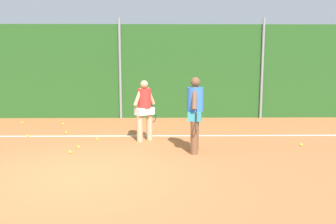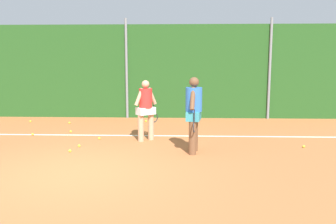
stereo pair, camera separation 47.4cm
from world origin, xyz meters
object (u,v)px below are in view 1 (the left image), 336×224
object	(u,v)px
tennis_ball_6	(78,147)
tennis_ball_7	(97,139)
tennis_ball_1	(28,136)
tennis_ball_2	(63,124)
player_foreground_near	(195,111)
tennis_ball_10	(66,133)
tennis_ball_0	(70,152)
tennis_ball_9	(22,123)
player_midcourt	(145,107)
tennis_ball_4	(141,121)
tennis_ball_8	(301,145)

from	to	relation	value
tennis_ball_6	tennis_ball_7	world-z (taller)	same
tennis_ball_1	tennis_ball_2	bearing A→B (deg)	75.88
player_foreground_near	tennis_ball_10	bearing A→B (deg)	-111.73
tennis_ball_1	tennis_ball_10	distance (m)	1.12
player_foreground_near	tennis_ball_0	distance (m)	3.20
tennis_ball_2	tennis_ball_9	xyz separation A→B (m)	(-1.53, 0.25, 0.00)
tennis_ball_7	tennis_ball_10	xyz separation A→B (m)	(-1.12, 0.91, 0.00)
tennis_ball_9	tennis_ball_2	bearing A→B (deg)	-9.40
tennis_ball_0	tennis_ball_1	size ratio (longest dim) A/B	1.00
tennis_ball_0	tennis_ball_2	distance (m)	4.01
player_midcourt	tennis_ball_4	bearing A→B (deg)	58.79
player_foreground_near	tennis_ball_2	world-z (taller)	player_foreground_near
tennis_ball_10	tennis_ball_6	bearing A→B (deg)	-66.08
tennis_ball_0	player_midcourt	bearing A→B (deg)	37.26
tennis_ball_7	tennis_ball_10	bearing A→B (deg)	140.79
tennis_ball_4	player_midcourt	bearing A→B (deg)	-84.07
tennis_ball_8	tennis_ball_9	world-z (taller)	same
tennis_ball_0	tennis_ball_4	distance (m)	4.50
tennis_ball_0	tennis_ball_4	bearing A→B (deg)	71.26
player_foreground_near	player_midcourt	size ratio (longest dim) A/B	1.09
tennis_ball_10	tennis_ball_2	bearing A→B (deg)	109.39
tennis_ball_4	tennis_ball_9	distance (m)	4.23
player_midcourt	tennis_ball_9	distance (m)	5.37
tennis_ball_1	tennis_ball_8	distance (m)	7.75
player_midcourt	tennis_ball_4	size ratio (longest dim) A/B	25.72
tennis_ball_8	tennis_ball_10	world-z (taller)	same
player_midcourt	tennis_ball_0	size ratio (longest dim) A/B	25.72
tennis_ball_8	tennis_ball_2	bearing A→B (deg)	156.27
tennis_ball_10	tennis_ball_1	bearing A→B (deg)	-156.00
tennis_ball_1	tennis_ball_6	world-z (taller)	same
player_foreground_near	tennis_ball_9	bearing A→B (deg)	-115.47
player_foreground_near	tennis_ball_8	size ratio (longest dim) A/B	27.99
tennis_ball_4	tennis_ball_9	size ratio (longest dim) A/B	1.00
player_foreground_near	tennis_ball_10	size ratio (longest dim) A/B	27.99
tennis_ball_8	tennis_ball_10	size ratio (longest dim) A/B	1.00
player_foreground_near	tennis_ball_4	distance (m)	4.58
player_foreground_near	tennis_ball_9	distance (m)	7.12
player_foreground_near	tennis_ball_1	xyz separation A→B (m)	(-4.78, 1.78, -1.00)
player_foreground_near	tennis_ball_2	distance (m)	5.77
tennis_ball_7	tennis_ball_10	size ratio (longest dim) A/B	1.00
tennis_ball_7	tennis_ball_9	world-z (taller)	same
tennis_ball_9	tennis_ball_10	size ratio (longest dim) A/B	1.00
player_midcourt	tennis_ball_4	distance (m)	3.09
player_foreground_near	tennis_ball_0	xyz separation A→B (m)	(-3.04, -0.08, -1.00)
tennis_ball_2	tennis_ball_4	world-z (taller)	same
tennis_ball_2	tennis_ball_4	xyz separation A→B (m)	(2.70, 0.45, 0.00)
tennis_ball_2	tennis_ball_8	distance (m)	7.83
tennis_ball_10	tennis_ball_7	bearing A→B (deg)	-39.21
player_foreground_near	tennis_ball_6	world-z (taller)	player_foreground_near
tennis_ball_2	tennis_ball_8	world-z (taller)	same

